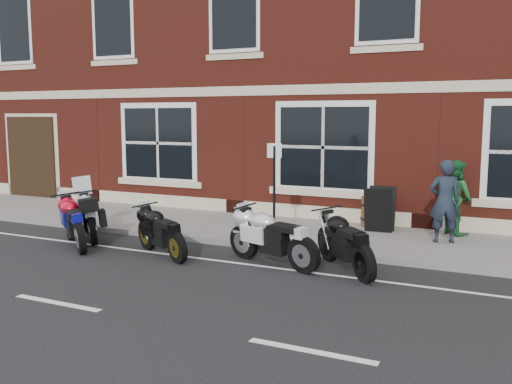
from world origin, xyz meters
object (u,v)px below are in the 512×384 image
moto_naked_black (345,240)px  pedestrian_right (456,197)px  moto_sport_black (162,230)px  a_board_sign (380,209)px  moto_sport_red (75,220)px  pedestrian_left (445,201)px  moto_touring_silver (90,214)px  moto_sport_silver (272,235)px  parking_sign (274,186)px  barrel_planter (374,212)px

moto_naked_black → pedestrian_right: size_ratio=1.01×
moto_sport_black → a_board_sign: a_board_sign is taller
moto_sport_red → pedestrian_left: bearing=-27.4°
moto_touring_silver → moto_sport_red: 0.79m
moto_sport_silver → pedestrian_right: 4.73m
pedestrian_left → parking_sign: (-3.15, -1.64, 0.33)m
moto_touring_silver → barrel_planter: moto_touring_silver is taller
moto_touring_silver → pedestrian_left: size_ratio=0.91×
a_board_sign → parking_sign: parking_sign is taller
moto_sport_silver → pedestrian_left: 3.89m
moto_sport_black → moto_naked_black: (3.60, 0.53, 0.04)m
pedestrian_left → moto_naked_black: bearing=43.2°
moto_touring_silver → barrel_planter: bearing=-13.9°
moto_sport_black → parking_sign: size_ratio=0.86×
barrel_planter → a_board_sign: bearing=-63.8°
moto_sport_black → moto_naked_black: bearing=-52.2°
moto_naked_black → barrel_planter: moto_naked_black is taller
moto_sport_red → barrel_planter: (5.31, 4.32, -0.09)m
moto_touring_silver → pedestrian_right: size_ratio=0.95×
moto_naked_black → pedestrian_left: size_ratio=0.96×
moto_sport_red → a_board_sign: bearing=-18.0°
moto_naked_black → moto_sport_red: bearing=144.0°
barrel_planter → pedestrian_left: bearing=-32.3°
pedestrian_left → barrel_planter: bearing=-51.6°
a_board_sign → moto_sport_black: bearing=-137.9°
moto_touring_silver → moto_naked_black: (5.99, -0.11, 0.00)m
moto_touring_silver → moto_sport_red: bearing=-117.2°
moto_sport_silver → pedestrian_left: (2.67, 2.80, 0.43)m
barrel_planter → pedestrian_right: bearing=-3.1°
moto_sport_black → a_board_sign: size_ratio=1.73×
pedestrian_left → moto_sport_black: bearing=12.9°
moto_sport_black → moto_naked_black: moto_naked_black is taller
moto_touring_silver → parking_sign: (4.18, 0.82, 0.77)m
moto_naked_black → barrel_planter: size_ratio=2.37×
pedestrian_left → a_board_sign: size_ratio=1.69×
moto_sport_silver → moto_touring_silver: bearing=104.7°
moto_sport_silver → barrel_planter: moto_sport_silver is taller
moto_touring_silver → parking_sign: 4.33m
moto_touring_silver → moto_naked_black: bearing=-47.5°
moto_naked_black → parking_sign: size_ratio=0.81×
moto_sport_black → pedestrian_left: size_ratio=1.03×
moto_sport_silver → parking_sign: 1.47m
pedestrian_left → barrel_planter: (-1.76, 1.11, -0.52)m
moto_sport_black → parking_sign: parking_sign is taller
moto_sport_black → pedestrian_right: 6.51m
a_board_sign → moto_sport_silver: bearing=-114.0°
moto_sport_red → a_board_sign: 6.73m
moto_sport_black → moto_sport_silver: moto_sport_silver is taller
moto_touring_silver → moto_naked_black: 6.00m
moto_sport_red → moto_naked_black: (5.73, 0.64, -0.00)m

